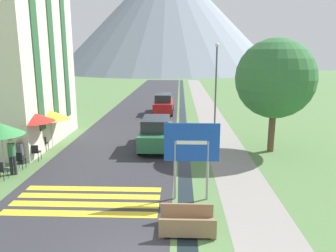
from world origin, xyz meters
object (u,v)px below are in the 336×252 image
object	(u,v)px
parked_car_far	(164,104)
tree_by_path	(275,79)
road_sign	(192,149)
cafe_chair_near_right	(19,159)
cafe_chair_nearest	(0,169)
person_standing_terrace	(12,154)
person_seated_far	(20,150)
footbridge	(187,224)
hotel_building	(3,48)
cafe_umbrella_middle_red	(33,117)
cafe_chair_middle	(35,151)
parked_car_near	(156,133)
cafe_umbrella_rear_yellow	(50,115)
cafe_umbrella_front_green	(0,129)
streetlamp	(216,80)
cafe_chair_far_right	(43,142)

from	to	relation	value
parked_car_far	tree_by_path	world-z (taller)	tree_by_path
road_sign	cafe_chair_near_right	bearing A→B (deg)	159.58
cafe_chair_near_right	cafe_chair_nearest	bearing A→B (deg)	-80.61
person_standing_terrace	person_seated_far	xyz separation A→B (m)	(-0.34, 1.40, -0.27)
road_sign	person_standing_terrace	world-z (taller)	road_sign
footbridge	cafe_chair_near_right	xyz separation A→B (m)	(-7.80, 5.22, 0.29)
hotel_building	cafe_umbrella_middle_red	xyz separation A→B (m)	(2.75, -2.83, -3.52)
parked_car_far	person_standing_terrace	bearing A→B (deg)	-111.16
cafe_chair_middle	road_sign	bearing A→B (deg)	-40.51
parked_car_near	cafe_chair_middle	world-z (taller)	parked_car_near
footbridge	person_seated_far	size ratio (longest dim) A/B	1.33
parked_car_far	cafe_chair_nearest	xyz separation A→B (m)	(-6.22, -16.24, -0.40)
cafe_umbrella_rear_yellow	tree_by_path	xyz separation A→B (m)	(12.56, -0.42, 2.13)
cafe_umbrella_front_green	streetlamp	size ratio (longest dim) A/B	0.40
cafe_umbrella_front_green	cafe_umbrella_rear_yellow	distance (m)	4.73
cafe_chair_middle	cafe_chair_nearest	size ratio (longest dim) A/B	1.00
parked_car_near	cafe_umbrella_rear_yellow	bearing A→B (deg)	179.47
person_seated_far	streetlamp	size ratio (longest dim) A/B	0.21
footbridge	cafe_umbrella_rear_yellow	bearing A→B (deg)	130.51
footbridge	person_standing_terrace	bearing A→B (deg)	149.71
cafe_chair_middle	tree_by_path	distance (m)	13.08
cafe_chair_near_right	cafe_umbrella_front_green	distance (m)	1.89
person_standing_terrace	tree_by_path	xyz separation A→B (m)	(12.59, 4.08, 3.07)
cafe_umbrella_rear_yellow	person_standing_terrace	size ratio (longest dim) A/B	1.32
road_sign	person_seated_far	bearing A→B (deg)	156.00
footbridge	parked_car_near	distance (m)	9.14
cafe_umbrella_rear_yellow	cafe_chair_near_right	bearing A→B (deg)	-91.22
cafe_umbrella_front_green	hotel_building	bearing A→B (deg)	114.37
person_standing_terrace	person_seated_far	bearing A→B (deg)	103.65
cafe_chair_middle	person_seated_far	xyz separation A→B (m)	(-0.52, -0.52, 0.19)
cafe_chair_nearest	person_standing_terrace	xyz separation A→B (m)	(0.20, 0.70, 0.46)
person_seated_far	hotel_building	bearing A→B (deg)	121.72
road_sign	parked_car_far	bearing A→B (deg)	96.16
footbridge	parked_car_near	world-z (taller)	parked_car_near
cafe_chair_nearest	cafe_umbrella_front_green	world-z (taller)	cafe_umbrella_front_green
footbridge	road_sign	bearing A→B (deg)	85.20
hotel_building	streetlamp	size ratio (longest dim) A/B	1.72
parked_car_near	parked_car_far	xyz separation A→B (m)	(-0.13, 11.09, -0.00)
parked_car_near	cafe_umbrella_middle_red	distance (m)	6.62
cafe_chair_far_right	cafe_chair_near_right	bearing A→B (deg)	-88.03
cafe_umbrella_front_green	streetlamp	distance (m)	14.13
cafe_chair_near_right	person_seated_far	size ratio (longest dim) A/B	0.67
hotel_building	cafe_umbrella_rear_yellow	distance (m)	4.82
parked_car_far	person_seated_far	world-z (taller)	parked_car_far
cafe_umbrella_rear_yellow	cafe_umbrella_middle_red	bearing A→B (deg)	-94.00
parked_car_near	tree_by_path	xyz separation A→B (m)	(6.44, -0.36, 3.13)
streetlamp	parked_car_far	bearing A→B (deg)	123.00
footbridge	streetlamp	distance (m)	14.48
cafe_chair_middle	cafe_chair_nearest	distance (m)	2.65
hotel_building	footbridge	world-z (taller)	hotel_building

